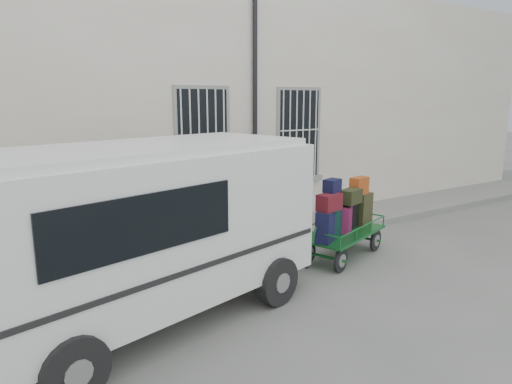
{
  "coord_description": "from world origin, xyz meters",
  "views": [
    {
      "loc": [
        -4.87,
        -6.3,
        3.14
      ],
      "look_at": [
        -0.24,
        1.0,
        1.37
      ],
      "focal_mm": 32.0,
      "sensor_mm": 36.0,
      "label": 1
    }
  ],
  "objects": [
    {
      "name": "sidewalk",
      "position": [
        0.0,
        2.2,
        0.07
      ],
      "size": [
        24.0,
        1.7,
        0.15
      ],
      "primitive_type": "cube",
      "color": "slate",
      "rests_on": "ground"
    },
    {
      "name": "van",
      "position": [
        -2.88,
        -0.28,
        1.45
      ],
      "size": [
        5.37,
        3.26,
        2.53
      ],
      "rotation": [
        0.0,
        0.0,
        0.25
      ],
      "color": "white",
      "rests_on": "ground"
    },
    {
      "name": "building",
      "position": [
        0.0,
        5.5,
        3.0
      ],
      "size": [
        24.0,
        5.15,
        6.0
      ],
      "color": "beige",
      "rests_on": "ground"
    },
    {
      "name": "luggage_cart",
      "position": [
        1.28,
        0.15,
        0.82
      ],
      "size": [
        2.39,
        1.53,
        1.67
      ],
      "rotation": [
        0.0,
        0.0,
        0.34
      ],
      "color": "black",
      "rests_on": "ground"
    },
    {
      "name": "ground",
      "position": [
        0.0,
        0.0,
        0.0
      ],
      "size": [
        80.0,
        80.0,
        0.0
      ],
      "primitive_type": "plane",
      "color": "#62635E",
      "rests_on": "ground"
    }
  ]
}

